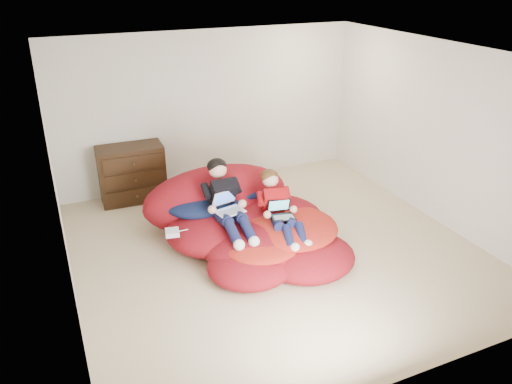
% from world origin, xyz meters
% --- Properties ---
extents(room_shell, '(5.10, 5.10, 2.77)m').
position_xyz_m(room_shell, '(0.00, 0.00, 0.22)').
color(room_shell, '#C6B48D').
rests_on(room_shell, ground).
extents(dresser, '(1.00, 0.57, 0.89)m').
position_xyz_m(dresser, '(-1.39, 2.24, 0.44)').
color(dresser, black).
rests_on(dresser, ground).
extents(beanbag_pile, '(2.37, 2.50, 0.93)m').
position_xyz_m(beanbag_pile, '(-0.26, 0.34, 0.27)').
color(beanbag_pile, maroon).
rests_on(beanbag_pile, ground).
extents(cream_pillow, '(0.48, 0.30, 0.30)m').
position_xyz_m(cream_pillow, '(-0.78, 1.03, 0.62)').
color(cream_pillow, white).
rests_on(cream_pillow, beanbag_pile).
extents(older_boy, '(0.35, 1.18, 0.79)m').
position_xyz_m(older_boy, '(-0.55, 0.32, 0.71)').
color(older_boy, black).
rests_on(older_boy, beanbag_pile).
extents(younger_boy, '(0.40, 1.09, 0.70)m').
position_xyz_m(younger_boy, '(0.05, 0.02, 0.62)').
color(younger_boy, '#A80E12').
rests_on(younger_boy, beanbag_pile).
extents(laptop_white, '(0.39, 0.41, 0.24)m').
position_xyz_m(laptop_white, '(-0.55, 0.25, 0.64)').
color(laptop_white, silver).
rests_on(laptop_white, older_boy).
extents(laptop_black, '(0.33, 0.33, 0.21)m').
position_xyz_m(laptop_black, '(0.05, -0.06, 0.56)').
color(laptop_black, black).
rests_on(laptop_black, younger_boy).
extents(power_adapter, '(0.20, 0.20, 0.06)m').
position_xyz_m(power_adapter, '(-1.29, 0.23, 0.42)').
color(power_adapter, silver).
rests_on(power_adapter, beanbag_pile).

